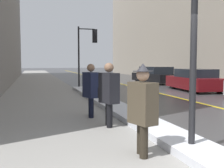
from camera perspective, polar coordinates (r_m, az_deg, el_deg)
The scene contains 10 objects.
sidewalk_slab at distance 18.57m, azimuth -14.19°, elevation -0.80°, with size 4.00×80.00×0.01m.
road_centre_stripe at distance 19.68m, azimuth 3.55°, elevation -0.40°, with size 0.16×80.00×0.00m.
snow_bank_curb at distance 10.21m, azimuth 0.23°, elevation -4.43°, with size 0.89×14.85×0.16m.
lamp_post at distance 5.33m, azimuth 16.37°, elevation 13.37°, with size 0.28×0.28×4.08m.
traffic_light_near at distance 19.09m, azimuth -4.82°, elevation 8.19°, with size 1.31×0.32×4.02m.
pedestrian_in_fedora at distance 4.91m, azimuth 6.24°, elevation -4.49°, with size 0.43×0.57×1.64m.
pedestrian_with_shoulder_bag at distance 7.15m, azimuth -0.67°, elevation -1.55°, with size 0.46×0.77×1.64m.
pedestrian_in_glasses at distance 8.40m, azimuth -4.30°, elevation -0.78°, with size 0.45×0.59×1.61m.
parked_car_maroon at distance 17.09m, azimuth 16.45°, elevation 0.70°, with size 2.18×4.40×1.27m.
parked_car_black at distance 22.59m, azimuth 8.78°, elevation 1.74°, with size 2.28×4.91×1.31m.
Camera 1 is at (-2.53, -3.49, 1.65)m, focal length 45.00 mm.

